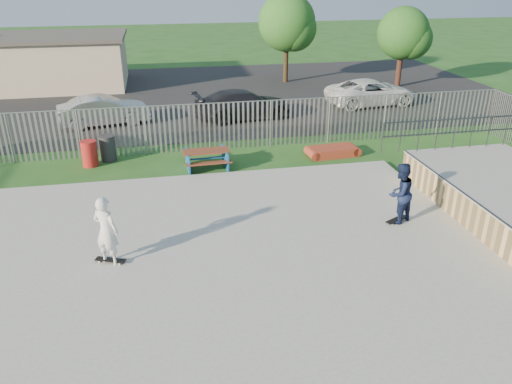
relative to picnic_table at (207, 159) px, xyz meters
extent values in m
plane|color=#21501B|center=(-0.64, -6.91, -0.37)|extent=(120.00, 120.00, 0.00)
cube|color=#979792|center=(-0.64, -6.91, -0.30)|extent=(15.00, 12.00, 0.15)
cylinder|color=#383A3F|center=(6.88, -5.91, 0.71)|extent=(0.06, 7.00, 0.06)
cube|color=#5F2D1B|center=(0.00, 0.00, 0.33)|extent=(1.76, 0.74, 0.06)
cube|color=#5F2D1B|center=(0.02, -0.58, 0.05)|extent=(1.74, 0.33, 0.05)
cube|color=#5F2D1B|center=(-0.02, 0.58, 0.05)|extent=(1.74, 0.33, 0.05)
cube|color=#155091|center=(0.00, 0.00, -0.02)|extent=(1.59, 1.40, 0.71)
cube|color=maroon|center=(5.21, 0.41, -0.19)|extent=(1.91, 1.08, 0.37)
cylinder|color=#A51C19|center=(-4.41, 1.14, 0.13)|extent=(0.60, 0.60, 1.00)
cylinder|color=#28282A|center=(-3.76, 1.61, 0.14)|extent=(0.61, 0.61, 1.02)
cube|color=black|center=(-0.64, 12.09, -0.36)|extent=(40.00, 18.00, 0.02)
imported|color=#BABBC0|center=(-4.27, 6.66, 0.35)|extent=(4.49, 2.27, 1.41)
imported|color=black|center=(2.53, 6.44, 0.37)|extent=(5.25, 2.81, 1.45)
imported|color=white|center=(9.99, 7.81, 0.35)|extent=(5.28, 2.88, 1.40)
cube|color=beige|center=(-8.64, 16.09, 1.13)|extent=(10.00, 6.00, 3.00)
cube|color=#4C4742|center=(-8.64, 16.09, 2.73)|extent=(10.40, 6.40, 0.20)
cylinder|color=#392916|center=(6.79, 14.58, 1.26)|extent=(0.31, 0.31, 3.26)
sphere|color=#285A1E|center=(6.79, 14.58, 3.44)|extent=(3.65, 3.65, 3.65)
cylinder|color=#41241A|center=(13.50, 11.80, 1.05)|extent=(0.34, 0.34, 2.85)
sphere|color=#23511C|center=(13.50, 11.80, 2.95)|extent=(3.19, 3.19, 3.19)
cube|color=black|center=(5.07, -5.75, -0.16)|extent=(0.80, 0.55, 0.02)
cube|color=black|center=(-3.16, -6.43, -0.16)|extent=(0.82, 0.49, 0.02)
imported|color=#131D3E|center=(5.07, -5.75, 0.70)|extent=(1.12, 1.03, 1.85)
imported|color=silver|center=(-3.16, -6.43, 0.70)|extent=(0.80, 0.73, 1.85)
camera|label=1|loc=(-1.59, -17.90, 6.75)|focal=35.00mm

